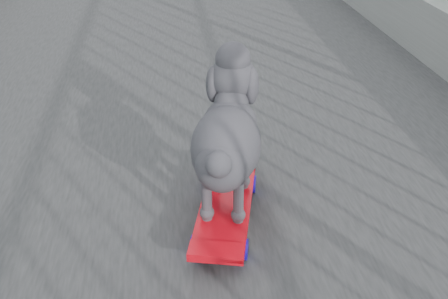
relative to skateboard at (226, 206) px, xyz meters
The scene contains 2 objects.
skateboard is the anchor object (origin of this frame).
poodle 0.23m from the skateboard, 76.36° to the left, with size 0.27×0.47×0.40m.
Camera 1 is at (-0.07, 2.61, 7.98)m, focal length 42.00 mm.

